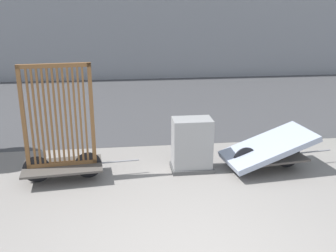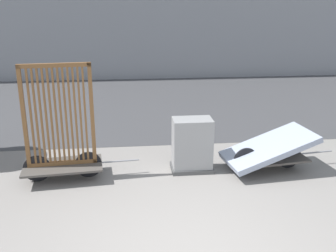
{
  "view_description": "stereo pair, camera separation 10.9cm",
  "coord_description": "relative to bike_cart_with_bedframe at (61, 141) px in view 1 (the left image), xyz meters",
  "views": [
    {
      "loc": [
        -0.82,
        -4.23,
        3.19
      ],
      "look_at": [
        0.0,
        2.57,
        0.97
      ],
      "focal_mm": 42.0,
      "sensor_mm": 36.0,
      "label": 1
    },
    {
      "loc": [
        -0.71,
        -4.24,
        3.19
      ],
      "look_at": [
        0.0,
        2.57,
        0.97
      ],
      "focal_mm": 42.0,
      "sensor_mm": 36.0,
      "label": 2
    }
  ],
  "objects": [
    {
      "name": "bike_cart_with_mattress",
      "position": [
        3.89,
        -0.0,
        -0.34
      ],
      "size": [
        2.29,
        1.21,
        0.78
      ],
      "rotation": [
        0.0,
        0.0,
        0.13
      ],
      "color": "#4C4742",
      "rests_on": "ground_plane"
    },
    {
      "name": "utility_cabinet",
      "position": [
        2.42,
        0.17,
        -0.28
      ],
      "size": [
        0.8,
        0.54,
        1.04
      ],
      "color": "#4C4C4C",
      "rests_on": "ground_plane"
    },
    {
      "name": "road_strip",
      "position": [
        1.94,
        5.49,
        -0.76
      ],
      "size": [
        56.0,
        7.88,
        0.01
      ],
      "color": "#424244",
      "rests_on": "ground_plane"
    },
    {
      "name": "bike_cart_with_bedframe",
      "position": [
        0.0,
        0.0,
        0.0
      ],
      "size": [
        2.14,
        0.92,
        2.15
      ],
      "rotation": [
        0.0,
        0.0,
        0.1
      ],
      "color": "#4C4742",
      "rests_on": "ground_plane"
    }
  ]
}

